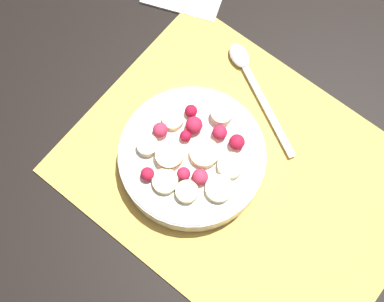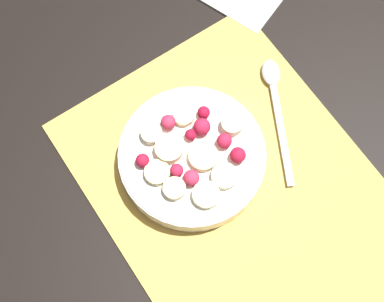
{
  "view_description": "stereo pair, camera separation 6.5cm",
  "coord_description": "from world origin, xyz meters",
  "views": [
    {
      "loc": [
        0.07,
        -0.2,
        0.66
      ],
      "look_at": [
        -0.06,
        -0.03,
        0.05
      ],
      "focal_mm": 50.0,
      "sensor_mm": 36.0,
      "label": 1
    },
    {
      "loc": [
        0.12,
        -0.15,
        0.66
      ],
      "look_at": [
        -0.06,
        -0.03,
        0.05
      ],
      "focal_mm": 50.0,
      "sensor_mm": 36.0,
      "label": 2
    }
  ],
  "objects": [
    {
      "name": "ground_plane",
      "position": [
        0.0,
        0.0,
        0.0
      ],
      "size": [
        3.0,
        3.0,
        0.0
      ],
      "primitive_type": "plane",
      "color": "black"
    },
    {
      "name": "fruit_bowl",
      "position": [
        -0.06,
        -0.03,
        0.03
      ],
      "size": [
        0.18,
        0.18,
        0.05
      ],
      "color": "white",
      "rests_on": "placemat"
    },
    {
      "name": "placemat",
      "position": [
        0.0,
        0.0,
        0.0
      ],
      "size": [
        0.43,
        0.33,
        0.01
      ],
      "color": "#E0B251",
      "rests_on": "ground_plane"
    },
    {
      "name": "spoon",
      "position": [
        -0.08,
        0.12,
        0.01
      ],
      "size": [
        0.17,
        0.1,
        0.01
      ],
      "rotation": [
        0.0,
        0.0,
        2.66
      ],
      "color": "#B2B2B7",
      "rests_on": "placemat"
    }
  ]
}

